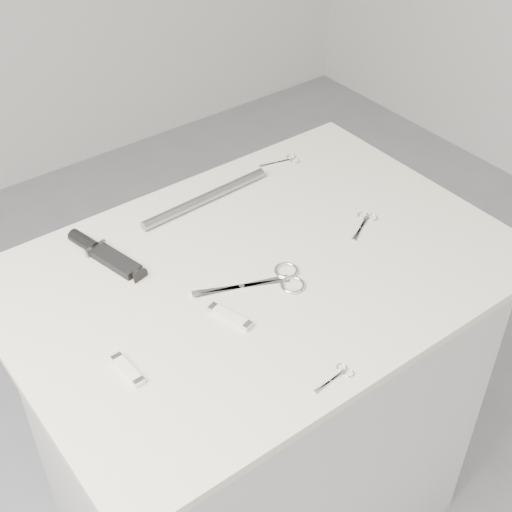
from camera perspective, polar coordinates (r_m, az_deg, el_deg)
plinth at (r=1.75m, az=0.24°, el=-12.68°), size 0.90×0.60×0.90m
display_board at (r=1.41m, az=0.29°, el=-1.15°), size 1.00×0.70×0.02m
large_shears at (r=1.37m, az=1.33°, el=-2.01°), size 0.21×0.13×0.01m
embroidery_scissors_a at (r=1.53m, az=8.66°, el=2.71°), size 0.10×0.07×0.00m
embroidery_scissors_b at (r=1.72m, az=2.33°, el=7.62°), size 0.10×0.05×0.00m
tiny_scissors at (r=1.21m, az=6.52°, el=-9.53°), size 0.08×0.04×0.00m
sheathed_knife at (r=1.46m, az=-12.28°, el=0.28°), size 0.07×0.19×0.02m
pocket_knife_a at (r=1.22m, az=-10.22°, el=-8.97°), size 0.02×0.08×0.01m
pocket_knife_b at (r=1.29m, az=-2.10°, el=-4.87°), size 0.04×0.09×0.01m
metal_rail at (r=1.57m, az=-4.06°, el=4.63°), size 0.33×0.04×0.02m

